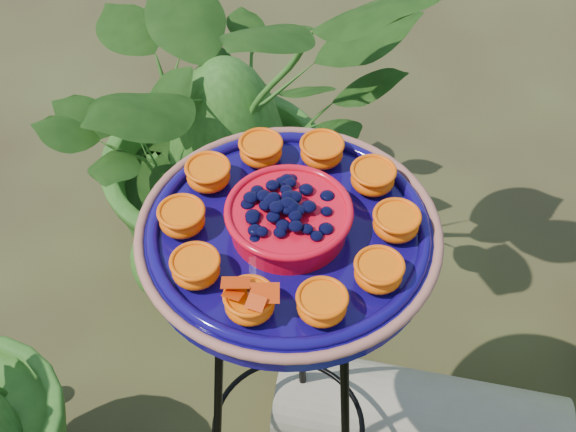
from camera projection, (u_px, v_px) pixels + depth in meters
The scene contains 4 objects.
tripod_stand at pixel (289, 367), 1.39m from camera, with size 0.35×0.35×0.82m.
feeder_dish at pixel (289, 231), 1.13m from camera, with size 0.49×0.49×0.10m.
driftwood_log at pixel (418, 418), 1.76m from camera, with size 0.21×0.21×0.62m, color gray.
shrub_back_left at pixel (226, 124), 1.87m from camera, with size 0.83×0.72×0.93m, color #1F4913.
Camera 1 is at (0.23, -0.68, 1.71)m, focal length 50.00 mm.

